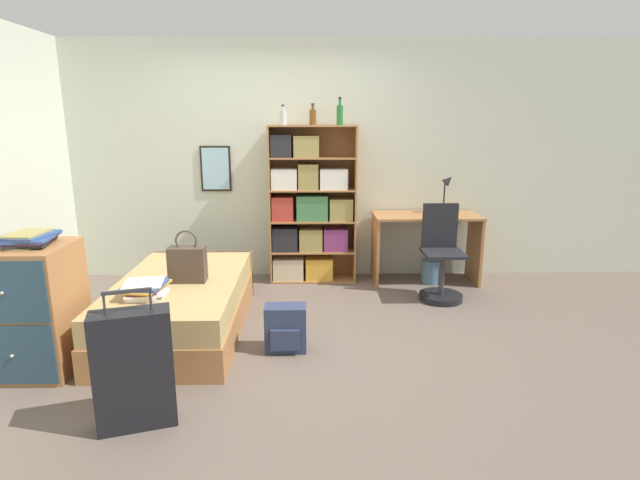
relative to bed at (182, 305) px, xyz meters
name	(u,v)px	position (x,y,z in m)	size (l,w,h in m)	color
ground_plane	(269,330)	(0.74, -0.02, -0.23)	(14.00, 14.00, 0.00)	#66564C
wall_back	(277,162)	(0.74, 1.59, 1.07)	(10.00, 0.09, 2.60)	beige
bed	(182,305)	(0.00, 0.00, 0.00)	(1.01, 1.82, 0.46)	#A36B3D
handbag	(187,263)	(0.09, -0.07, 0.39)	(0.29, 0.16, 0.43)	#47382D
book_stack_on_bed	(146,289)	(-0.14, -0.43, 0.29)	(0.34, 0.40, 0.11)	silver
suitcase	(134,369)	(0.07, -1.37, 0.13)	(0.47, 0.30, 0.84)	black
dresser	(31,309)	(-0.88, -0.66, 0.23)	(0.60, 0.59, 0.92)	#A36B3D
magazine_pile_on_dresser	(29,239)	(-0.84, -0.65, 0.74)	(0.35, 0.38, 0.09)	#99894C
bookcase	(308,210)	(1.08, 1.37, 0.56)	(0.94, 0.34, 1.70)	#A36B3D
bottle_green	(283,117)	(0.82, 1.33, 1.55)	(0.07, 0.07, 0.21)	#B7BCC1
bottle_brown	(313,117)	(1.13, 1.40, 1.56)	(0.07, 0.07, 0.22)	brown
bottle_clear	(340,114)	(1.41, 1.36, 1.58)	(0.07, 0.07, 0.28)	#1E6B2D
desk	(426,236)	(2.36, 1.28, 0.29)	(1.14, 0.53, 0.76)	#A36B3D
desk_lamp	(447,187)	(2.59, 1.36, 0.82)	(0.17, 0.12, 0.43)	black
desk_chair	(441,268)	(2.40, 0.73, 0.09)	(0.43, 0.43, 0.95)	black
backpack	(286,329)	(0.90, -0.41, -0.05)	(0.32, 0.21, 0.37)	#2D3856
waste_bin	(431,272)	(2.43, 1.22, -0.10)	(0.21, 0.21, 0.25)	slate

